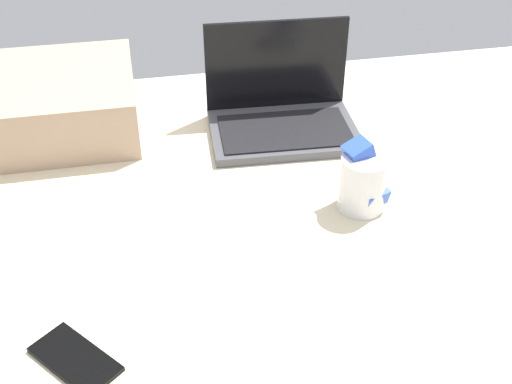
# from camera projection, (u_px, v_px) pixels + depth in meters

# --- Properties ---
(bed_mattress) EXTENTS (1.80, 1.40, 0.18)m
(bed_mattress) POSITION_uv_depth(u_px,v_px,m) (326.00, 262.00, 1.24)
(bed_mattress) COLOR beige
(bed_mattress) RESTS_ON ground
(laptop) EXTENTS (0.34, 0.25, 0.23)m
(laptop) POSITION_uv_depth(u_px,v_px,m) (281.00, 112.00, 1.46)
(laptop) COLOR #4C4C51
(laptop) RESTS_ON bed_mattress
(snack_cup) EXTENTS (0.09, 0.10, 0.14)m
(snack_cup) POSITION_uv_depth(u_px,v_px,m) (363.00, 181.00, 1.21)
(snack_cup) COLOR silver
(snack_cup) RESTS_ON bed_mattress
(cell_phone) EXTENTS (0.14, 0.15, 0.01)m
(cell_phone) POSITION_uv_depth(u_px,v_px,m) (75.00, 359.00, 0.93)
(cell_phone) COLOR black
(cell_phone) RESTS_ON bed_mattress
(pillow) EXTENTS (0.52, 0.36, 0.13)m
(pillow) POSITION_uv_depth(u_px,v_px,m) (19.00, 106.00, 1.44)
(pillow) COLOR tan
(pillow) RESTS_ON bed_mattress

